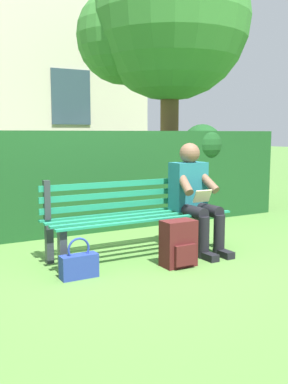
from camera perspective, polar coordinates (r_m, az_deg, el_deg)
ground at (r=4.63m, az=-0.62°, el=-8.16°), size 60.00×60.00×0.00m
park_bench at (r=4.61m, az=-1.13°, el=-2.81°), size 1.95×0.54×0.81m
person_seated at (r=4.76m, az=6.53°, el=-0.33°), size 0.44×0.73×1.15m
hedge_backdrop at (r=5.89m, az=-6.70°, el=1.84°), size 5.86×0.72×1.39m
tree at (r=8.28m, az=2.34°, el=20.86°), size 2.93×2.79×4.62m
backpack at (r=4.23m, az=4.48°, el=-6.67°), size 0.32×0.27×0.44m
handbag at (r=3.95m, az=-8.38°, el=-9.26°), size 0.33×0.12×0.36m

